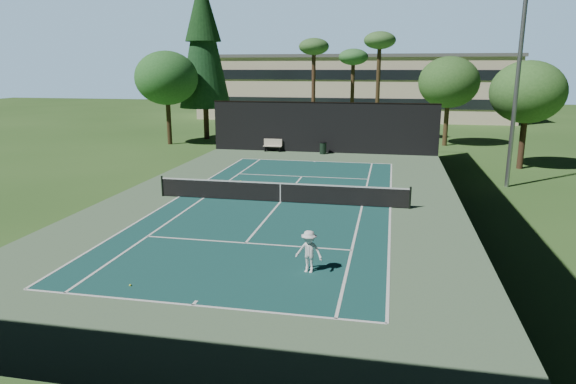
# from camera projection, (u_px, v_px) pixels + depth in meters

# --- Properties ---
(ground) EXTENTS (160.00, 160.00, 0.00)m
(ground) POSITION_uv_depth(u_px,v_px,m) (280.00, 202.00, 26.03)
(ground) COLOR #305821
(ground) RESTS_ON ground
(apron_slab) EXTENTS (18.00, 32.00, 0.01)m
(apron_slab) POSITION_uv_depth(u_px,v_px,m) (280.00, 202.00, 26.03)
(apron_slab) COLOR #547451
(apron_slab) RESTS_ON ground
(court_surface) EXTENTS (10.97, 23.77, 0.01)m
(court_surface) POSITION_uv_depth(u_px,v_px,m) (280.00, 202.00, 26.03)
(court_surface) COLOR #164844
(court_surface) RESTS_ON ground
(court_lines) EXTENTS (11.07, 23.87, 0.01)m
(court_lines) POSITION_uv_depth(u_px,v_px,m) (280.00, 202.00, 26.03)
(court_lines) COLOR white
(court_lines) RESTS_ON ground
(tennis_net) EXTENTS (12.90, 0.10, 1.10)m
(tennis_net) POSITION_uv_depth(u_px,v_px,m) (280.00, 192.00, 25.90)
(tennis_net) COLOR black
(tennis_net) RESTS_ON ground
(fence) EXTENTS (18.04, 32.05, 4.03)m
(fence) POSITION_uv_depth(u_px,v_px,m) (281.00, 163.00, 25.62)
(fence) COLOR black
(fence) RESTS_ON ground
(player) EXTENTS (1.02, 0.70, 1.45)m
(player) POSITION_uv_depth(u_px,v_px,m) (309.00, 252.00, 16.97)
(player) COLOR white
(player) RESTS_ON ground
(tennis_ball_a) EXTENTS (0.07, 0.07, 0.07)m
(tennis_ball_a) POSITION_uv_depth(u_px,v_px,m) (130.00, 285.00, 16.01)
(tennis_ball_a) COLOR #D9ED35
(tennis_ball_a) RESTS_ON ground
(tennis_ball_b) EXTENTS (0.07, 0.07, 0.07)m
(tennis_ball_b) POSITION_uv_depth(u_px,v_px,m) (241.00, 181.00, 30.77)
(tennis_ball_b) COLOR yellow
(tennis_ball_b) RESTS_ON ground
(tennis_ball_c) EXTENTS (0.08, 0.08, 0.08)m
(tennis_ball_c) POSITION_uv_depth(u_px,v_px,m) (308.00, 190.00, 28.58)
(tennis_ball_c) COLOR #AFCD2E
(tennis_ball_c) RESTS_ON ground
(tennis_ball_d) EXTENTS (0.07, 0.07, 0.07)m
(tennis_ball_d) POSITION_uv_depth(u_px,v_px,m) (176.00, 185.00, 29.60)
(tennis_ball_d) COLOR #C0DB31
(tennis_ball_d) RESTS_ON ground
(park_bench) EXTENTS (1.50, 0.45, 1.02)m
(park_bench) POSITION_uv_depth(u_px,v_px,m) (273.00, 145.00, 41.69)
(park_bench) COLOR beige
(park_bench) RESTS_ON ground
(trash_bin) EXTENTS (0.56, 0.56, 0.95)m
(trash_bin) POSITION_uv_depth(u_px,v_px,m) (323.00, 148.00, 40.46)
(trash_bin) COLOR black
(trash_bin) RESTS_ON ground
(pine_tree) EXTENTS (4.80, 4.80, 15.00)m
(pine_tree) POSITION_uv_depth(u_px,v_px,m) (203.00, 35.00, 47.04)
(pine_tree) COLOR #482F1F
(pine_tree) RESTS_ON ground
(palm_a) EXTENTS (2.80, 2.80, 9.32)m
(palm_a) POSITION_uv_depth(u_px,v_px,m) (314.00, 51.00, 47.35)
(palm_a) COLOR #4B3220
(palm_a) RESTS_ON ground
(palm_b) EXTENTS (2.80, 2.80, 8.42)m
(palm_b) POSITION_uv_depth(u_px,v_px,m) (353.00, 60.00, 48.78)
(palm_b) COLOR #47331E
(palm_b) RESTS_ON ground
(palm_c) EXTENTS (2.80, 2.80, 9.77)m
(palm_c) POSITION_uv_depth(u_px,v_px,m) (380.00, 45.00, 45.15)
(palm_c) COLOR #42311C
(palm_c) RESTS_ON ground
(decid_tree_a) EXTENTS (5.12, 5.12, 7.62)m
(decid_tree_a) POSITION_uv_depth(u_px,v_px,m) (449.00, 82.00, 43.79)
(decid_tree_a) COLOR #4C3920
(decid_tree_a) RESTS_ON ground
(decid_tree_b) EXTENTS (4.80, 4.80, 7.14)m
(decid_tree_b) POSITION_uv_depth(u_px,v_px,m) (527.00, 92.00, 33.58)
(decid_tree_b) COLOR #462E1E
(decid_tree_b) RESTS_ON ground
(decid_tree_c) EXTENTS (5.44, 5.44, 8.09)m
(decid_tree_c) POSITION_uv_depth(u_px,v_px,m) (167.00, 78.00, 44.51)
(decid_tree_c) COLOR #412F1C
(decid_tree_c) RESTS_ON ground
(campus_building) EXTENTS (40.50, 12.50, 8.30)m
(campus_building) POSITION_uv_depth(u_px,v_px,m) (353.00, 86.00, 68.84)
(campus_building) COLOR beige
(campus_building) RESTS_ON ground
(light_pole) EXTENTS (0.90, 0.25, 12.22)m
(light_pole) POSITION_uv_depth(u_px,v_px,m) (518.00, 71.00, 27.92)
(light_pole) COLOR #919499
(light_pole) RESTS_ON ground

